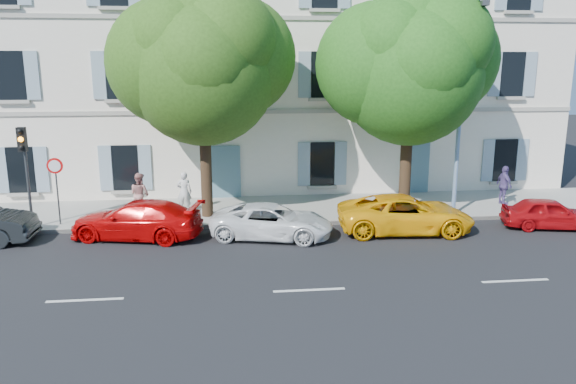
{
  "coord_description": "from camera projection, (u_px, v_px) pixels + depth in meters",
  "views": [
    {
      "loc": [
        -2.21,
        -18.31,
        6.14
      ],
      "look_at": [
        0.09,
        2.0,
        1.4
      ],
      "focal_mm": 35.0,
      "sensor_mm": 36.0,
      "label": 1
    }
  ],
  "objects": [
    {
      "name": "pedestrian_c",
      "position": [
        504.0,
        185.0,
        24.06
      ],
      "size": [
        0.53,
        1.03,
        1.68
      ],
      "primitive_type": "imported",
      "rotation": [
        0.0,
        0.0,
        1.69
      ],
      "color": "#594783",
      "rests_on": "sidewalk"
    },
    {
      "name": "ground",
      "position": [
        292.0,
        245.0,
        19.36
      ],
      "size": [
        90.0,
        90.0,
        0.0
      ],
      "primitive_type": "plane",
      "color": "black"
    },
    {
      "name": "car_yellow_supercar",
      "position": [
        405.0,
        214.0,
        20.65
      ],
      "size": [
        5.1,
        2.64,
        1.38
      ],
      "primitive_type": "imported",
      "rotation": [
        0.0,
        0.0,
        1.5
      ],
      "color": "#FFB10A",
      "rests_on": "ground"
    },
    {
      "name": "traffic_light",
      "position": [
        24.0,
        156.0,
        20.16
      ],
      "size": [
        0.3,
        0.42,
        3.74
      ],
      "color": "#383A3D",
      "rests_on": "sidewalk"
    },
    {
      "name": "car_white_coupe",
      "position": [
        272.0,
        221.0,
        19.99
      ],
      "size": [
        4.69,
        2.99,
        1.21
      ],
      "primitive_type": "imported",
      "rotation": [
        0.0,
        0.0,
        1.33
      ],
      "color": "white",
      "rests_on": "ground"
    },
    {
      "name": "pedestrian_a",
      "position": [
        184.0,
        192.0,
        22.92
      ],
      "size": [
        0.64,
        0.45,
        1.66
      ],
      "primitive_type": "imported",
      "rotation": [
        0.0,
        0.0,
        3.06
      ],
      "color": "silver",
      "rests_on": "sidewalk"
    },
    {
      "name": "building",
      "position": [
        268.0,
        65.0,
        27.87
      ],
      "size": [
        28.0,
        7.0,
        12.0
      ],
      "primitive_type": "cube",
      "color": "white",
      "rests_on": "ground"
    },
    {
      "name": "pedestrian_b",
      "position": [
        140.0,
        194.0,
        22.37
      ],
      "size": [
        1.06,
        1.02,
        1.72
      ],
      "primitive_type": "imported",
      "rotation": [
        0.0,
        0.0,
        2.49
      ],
      "color": "tan",
      "rests_on": "sidewalk"
    },
    {
      "name": "road_sign",
      "position": [
        56.0,
        177.0,
        20.82
      ],
      "size": [
        0.59,
        0.09,
        2.55
      ],
      "color": "#383A3D",
      "rests_on": "sidewalk"
    },
    {
      "name": "kerb",
      "position": [
        285.0,
        224.0,
        21.55
      ],
      "size": [
        36.0,
        0.16,
        0.16
      ],
      "primitive_type": "cube",
      "color": "#9E998E",
      "rests_on": "ground"
    },
    {
      "name": "tree_left",
      "position": [
        203.0,
        71.0,
        21.16
      ],
      "size": [
        5.68,
        5.68,
        8.81
      ],
      "color": "#3A2819",
      "rests_on": "sidewalk"
    },
    {
      "name": "sidewalk",
      "position": [
        279.0,
        210.0,
        23.65
      ],
      "size": [
        36.0,
        4.5,
        0.15
      ],
      "primitive_type": "cube",
      "color": "#A09E96",
      "rests_on": "ground"
    },
    {
      "name": "car_red_hatchback",
      "position": [
        549.0,
        213.0,
        21.14
      ],
      "size": [
        3.64,
        2.05,
        1.17
      ],
      "primitive_type": "imported",
      "rotation": [
        0.0,
        0.0,
        1.37
      ],
      "color": "#A70A0E",
      "rests_on": "ground"
    },
    {
      "name": "tree_right",
      "position": [
        410.0,
        73.0,
        21.72
      ],
      "size": [
        5.64,
        5.64,
        8.69
      ],
      "color": "#3A2819",
      "rests_on": "sidewalk"
    },
    {
      "name": "car_red_coupe",
      "position": [
        137.0,
        220.0,
        19.93
      ],
      "size": [
        4.97,
        2.94,
        1.35
      ],
      "primitive_type": "imported",
      "rotation": [
        0.0,
        0.0,
        4.47
      ],
      "color": "#C30506",
      "rests_on": "ground"
    },
    {
      "name": "street_lamp",
      "position": [
        463.0,
        98.0,
        21.48
      ],
      "size": [
        0.34,
        1.75,
        8.2
      ],
      "color": "#7293BF",
      "rests_on": "sidewalk"
    }
  ]
}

